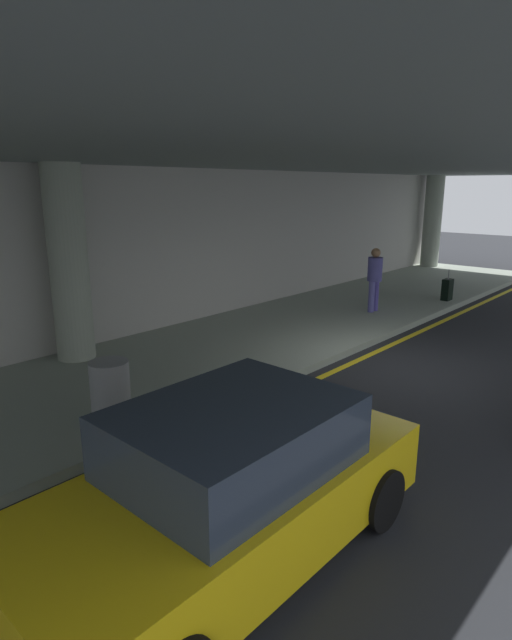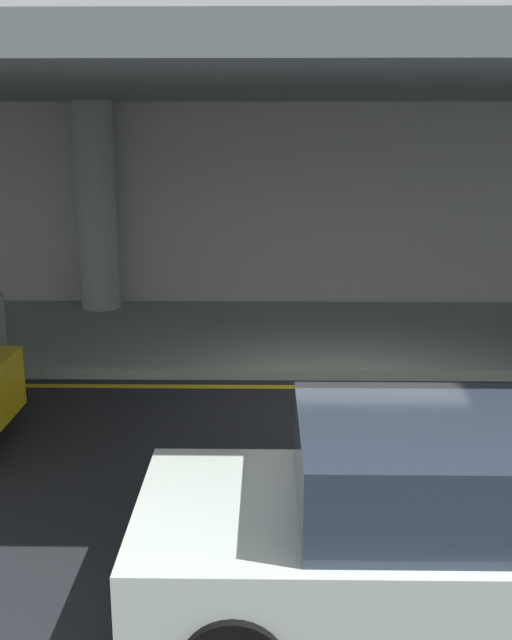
{
  "view_description": "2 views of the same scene",
  "coord_description": "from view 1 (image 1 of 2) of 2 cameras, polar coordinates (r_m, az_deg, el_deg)",
  "views": [
    {
      "loc": [
        -8.81,
        -4.35,
        3.4
      ],
      "look_at": [
        -1.51,
        2.21,
        0.85
      ],
      "focal_mm": 29.14,
      "sensor_mm": 36.0,
      "label": 1
    },
    {
      "loc": [
        -0.95,
        -9.0,
        3.4
      ],
      "look_at": [
        -1.11,
        1.3,
        0.78
      ],
      "focal_mm": 43.18,
      "sensor_mm": 36.0,
      "label": 2
    }
  ],
  "objects": [
    {
      "name": "sidewalk",
      "position": [
        12.01,
        1.69,
        -1.52
      ],
      "size": [
        26.0,
        4.2,
        0.15
      ],
      "primitive_type": "cube",
      "color": "#949F90",
      "rests_on": "ground"
    },
    {
      "name": "ground_plane",
      "position": [
        10.4,
        14.87,
        -5.03
      ],
      "size": [
        60.0,
        60.0,
        0.0
      ],
      "primitive_type": "plane",
      "color": "#212327"
    },
    {
      "name": "ceiling_overhang",
      "position": [
        11.24,
        3.88,
        17.34
      ],
      "size": [
        28.0,
        13.2,
        0.3
      ],
      "primitive_type": "cube",
      "color": "gray",
      "rests_on": "support_column_far_left"
    },
    {
      "name": "support_column_right_mid",
      "position": [
        22.73,
        18.8,
        10.21
      ],
      "size": [
        0.71,
        0.71,
        3.65
      ],
      "primitive_type": "cylinder",
      "color": "#97A091",
      "rests_on": "sidewalk"
    },
    {
      "name": "support_column_center",
      "position": [
        10.33,
        -19.87,
        5.77
      ],
      "size": [
        0.71,
        0.71,
        3.65
      ],
      "primitive_type": "cylinder",
      "color": "#99A290",
      "rests_on": "sidewalk"
    },
    {
      "name": "car_yellow_taxi",
      "position": [
        5.02,
        -3.02,
        -17.83
      ],
      "size": [
        4.1,
        1.92,
        1.5
      ],
      "rotation": [
        0.0,
        0.0,
        3.21
      ],
      "color": "yellow",
      "rests_on": "ground"
    },
    {
      "name": "lane_stripe_yellow",
      "position": [
        10.72,
        11.44,
        -4.21
      ],
      "size": [
        26.0,
        0.14,
        0.01
      ],
      "primitive_type": "cube",
      "color": "yellow",
      "rests_on": "ground"
    },
    {
      "name": "traveler_with_luggage",
      "position": [
        13.99,
        12.9,
        4.79
      ],
      "size": [
        0.38,
        0.38,
        1.68
      ],
      "rotation": [
        0.0,
        0.0,
        0.5
      ],
      "color": "#5654A2",
      "rests_on": "sidewalk"
    },
    {
      "name": "terminal_back_wall",
      "position": [
        13.19,
        -5.79,
        7.96
      ],
      "size": [
        26.0,
        0.3,
        3.8
      ],
      "primitive_type": "cube",
      "color": "#B9B6AE",
      "rests_on": "ground"
    },
    {
      "name": "trash_bin_steel",
      "position": [
        7.74,
        -15.7,
        -7.41
      ],
      "size": [
        0.56,
        0.56,
        0.85
      ],
      "primitive_type": "cylinder",
      "color": "gray",
      "rests_on": "sidewalk"
    },
    {
      "name": "suitcase_upright_primary",
      "position": [
        16.12,
        20.26,
        3.16
      ],
      "size": [
        0.36,
        0.22,
        0.9
      ],
      "rotation": [
        0.0,
        0.0,
        -0.26
      ],
      "color": "black",
      "rests_on": "sidewalk"
    }
  ]
}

